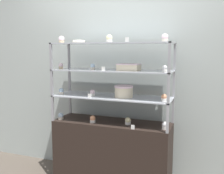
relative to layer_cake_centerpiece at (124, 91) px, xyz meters
name	(u,v)px	position (x,y,z in m)	size (l,w,h in m)	color
back_wall	(122,68)	(-0.14, 0.36, 0.22)	(8.00, 0.05, 2.60)	#A8B2AD
display_base	(112,154)	(-0.14, 0.01, -0.71)	(1.28, 0.41, 0.73)	black
display_riser_lower	(112,98)	(-0.14, 0.01, -0.08)	(1.28, 0.41, 0.28)	#99999E
display_riser_middle	(112,72)	(-0.14, 0.01, 0.20)	(1.28, 0.41, 0.28)	#99999E
display_riser_upper	(112,45)	(-0.14, 0.01, 0.49)	(1.28, 0.41, 0.28)	#99999E
layer_cake_centerpiece	(124,91)	(0.00, 0.00, 0.00)	(0.20, 0.20, 0.12)	beige
sheet_cake_frosted	(129,67)	(0.06, -0.01, 0.26)	(0.22, 0.18, 0.07)	beige
cupcake_0	(61,116)	(-0.71, -0.10, -0.31)	(0.06, 0.06, 0.08)	beige
cupcake_1	(93,119)	(-0.32, -0.09, -0.31)	(0.06, 0.06, 0.08)	white
cupcake_2	(128,121)	(0.06, -0.03, -0.31)	(0.06, 0.06, 0.08)	white
cupcake_3	(165,126)	(0.45, -0.06, -0.31)	(0.06, 0.06, 0.08)	white
price_tag_0	(133,127)	(0.15, -0.17, -0.32)	(0.04, 0.00, 0.04)	white
cupcake_4	(61,91)	(-0.71, -0.08, -0.03)	(0.05, 0.05, 0.07)	beige
cupcake_5	(92,93)	(-0.34, -0.05, -0.03)	(0.05, 0.05, 0.07)	white
cupcake_6	(164,98)	(0.43, -0.07, -0.03)	(0.05, 0.05, 0.07)	white
price_tag_1	(90,96)	(-0.32, -0.17, -0.04)	(0.04, 0.00, 0.04)	white
cupcake_7	(61,66)	(-0.71, -0.07, 0.25)	(0.05, 0.05, 0.07)	#CCB28C
cupcake_8	(93,67)	(-0.32, -0.07, 0.25)	(0.05, 0.05, 0.07)	beige
cupcake_9	(165,69)	(0.43, -0.09, 0.25)	(0.05, 0.05, 0.07)	white
price_tag_2	(103,69)	(-0.16, -0.17, 0.24)	(0.04, 0.00, 0.04)	white
cupcake_10	(61,40)	(-0.70, -0.06, 0.54)	(0.06, 0.06, 0.08)	#CCB28C
cupcake_11	(109,39)	(-0.12, -0.10, 0.54)	(0.06, 0.06, 0.08)	white
cupcake_12	(165,38)	(0.43, -0.06, 0.54)	(0.06, 0.06, 0.08)	beige
price_tag_3	(127,40)	(0.09, -0.17, 0.53)	(0.04, 0.00, 0.04)	white
donut_glazed	(79,42)	(-0.52, 0.00, 0.52)	(0.14, 0.14, 0.03)	#EFE5CC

